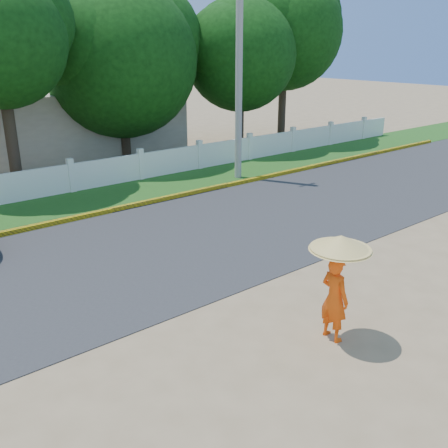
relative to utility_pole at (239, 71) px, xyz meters
The scene contains 9 objects.
ground 11.74m from the utility_pole, 125.37° to the right, with size 120.00×120.00×0.00m, color #9E8460.
road 8.83m from the utility_pole, 145.16° to the right, with size 60.00×7.00×0.02m, color #38383A.
grass_verge 7.70m from the utility_pole, behind, with size 60.00×3.50×0.03m, color #2D601E.
curb 7.66m from the utility_pole, behind, with size 40.00×0.18×0.16m, color yellow.
fence 7.72m from the utility_pole, 159.96° to the left, with size 40.00×0.10×1.10m, color silver.
building_near 10.07m from the utility_pole, 110.01° to the left, with size 10.00×6.00×3.20m, color #B7AD99.
utility_pole is the anchor object (origin of this frame).
monk_with_parasol 12.61m from the utility_pole, 121.85° to the right, with size 1.15×1.15×2.10m.
tree_row 7.39m from the utility_pole, 133.00° to the left, with size 33.59×7.96×9.14m.
Camera 1 is at (-6.99, -6.67, 5.33)m, focal length 40.00 mm.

